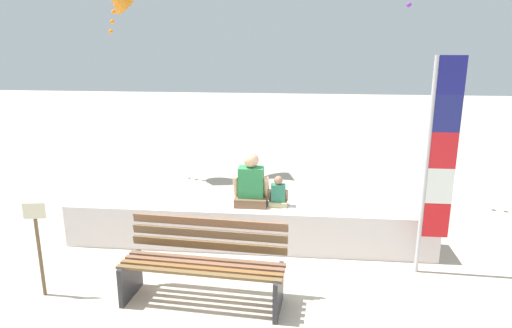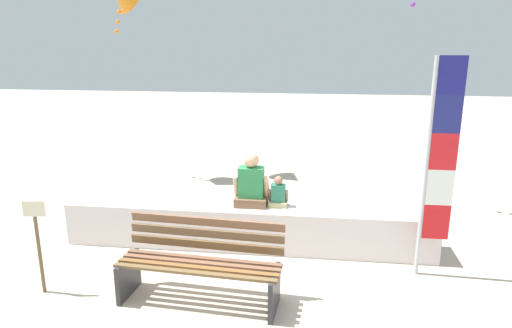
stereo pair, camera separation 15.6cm
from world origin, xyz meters
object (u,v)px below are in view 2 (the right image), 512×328
object	(u,v)px
person_adult	(251,185)
person_child	(278,194)
park_bench	(201,264)
sign_post	(38,238)
flag_banner	(437,159)

from	to	relation	value
person_adult	person_child	bearing A→B (deg)	0.06
person_adult	person_child	xyz separation A→B (m)	(0.37, 0.00, -0.13)
park_bench	person_adult	world-z (taller)	person_adult
park_bench	person_adult	distance (m)	1.59
person_child	sign_post	distance (m)	3.02
flag_banner	person_child	bearing A→B (deg)	162.69
person_adult	person_child	distance (m)	0.39
sign_post	person_child	bearing A→B (deg)	31.67
flag_banner	person_adult	bearing A→B (deg)	165.43
park_bench	person_adult	size ratio (longest dim) A/B	2.44
park_bench	flag_banner	world-z (taller)	flag_banner
flag_banner	sign_post	world-z (taller)	flag_banner
park_bench	person_child	size ratio (longest dim) A/B	4.29
person_adult	flag_banner	bearing A→B (deg)	-14.57
person_adult	person_child	world-z (taller)	person_adult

